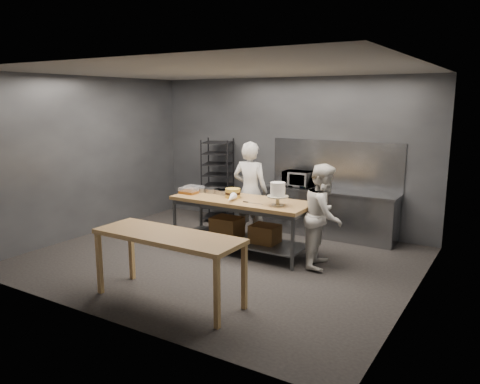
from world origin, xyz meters
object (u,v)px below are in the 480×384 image
object	(u,v)px
work_table	(242,219)
chef_behind	(250,191)
layer_cake	(233,193)
near_counter	(168,240)
speed_rack	(218,181)
microwave	(298,179)
chef_right	(324,216)
frosted_cake_stand	(278,191)

from	to	relation	value
work_table	chef_behind	world-z (taller)	chef_behind
chef_behind	layer_cake	world-z (taller)	chef_behind
work_table	near_counter	world-z (taller)	work_table
near_counter	speed_rack	world-z (taller)	speed_rack
work_table	near_counter	distance (m)	2.24
work_table	microwave	world-z (taller)	microwave
chef_right	microwave	world-z (taller)	chef_right
speed_rack	chef_behind	size ratio (longest dim) A/B	0.95
speed_rack	frosted_cake_stand	distance (m)	2.88
chef_right	chef_behind	bearing A→B (deg)	59.23
near_counter	chef_right	world-z (taller)	chef_right
speed_rack	microwave	xyz separation A→B (m)	(1.83, 0.08, 0.19)
near_counter	microwave	bearing A→B (deg)	89.54
near_counter	speed_rack	size ratio (longest dim) A/B	1.14
work_table	chef_behind	bearing A→B (deg)	108.71
frosted_cake_stand	layer_cake	bearing A→B (deg)	171.19
work_table	frosted_cake_stand	size ratio (longest dim) A/B	6.41
near_counter	chef_behind	distance (m)	2.91
chef_behind	frosted_cake_stand	world-z (taller)	chef_behind
near_counter	frosted_cake_stand	bearing A→B (deg)	76.50
near_counter	microwave	world-z (taller)	microwave
work_table	chef_behind	size ratio (longest dim) A/B	1.31
speed_rack	frosted_cake_stand	bearing A→B (deg)	-36.59
work_table	speed_rack	world-z (taller)	speed_rack
chef_right	microwave	size ratio (longest dim) A/B	2.98
work_table	near_counter	xyz separation A→B (m)	(0.24, -2.21, 0.24)
chef_right	microwave	xyz separation A→B (m)	(-1.16, 1.59, 0.24)
chef_right	frosted_cake_stand	xyz separation A→B (m)	(-0.70, -0.20, 0.34)
chef_behind	chef_right	distance (m)	1.77
near_counter	chef_right	xyz separation A→B (m)	(1.20, 2.27, -0.01)
speed_rack	chef_right	size ratio (longest dim) A/B	1.08
near_counter	microwave	distance (m)	3.87
chef_right	layer_cake	size ratio (longest dim) A/B	6.35
chef_behind	layer_cake	distance (m)	0.66
near_counter	frosted_cake_stand	size ratio (longest dim) A/B	5.34
speed_rack	chef_right	bearing A→B (deg)	-26.74
near_counter	chef_behind	xyz separation A→B (m)	(-0.47, 2.87, 0.10)
near_counter	speed_rack	bearing A→B (deg)	115.50
microwave	frosted_cake_stand	world-z (taller)	frosted_cake_stand
speed_rack	chef_behind	world-z (taller)	chef_behind
work_table	chef_right	xyz separation A→B (m)	(1.44, 0.06, 0.24)
near_counter	chef_behind	world-z (taller)	chef_behind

